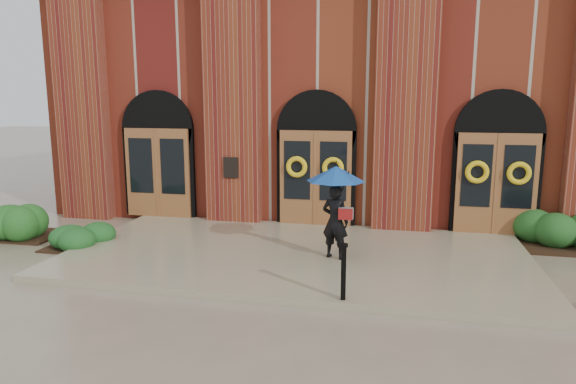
# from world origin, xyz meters

# --- Properties ---
(ground) EXTENTS (90.00, 90.00, 0.00)m
(ground) POSITION_xyz_m (0.00, 0.00, 0.00)
(ground) COLOR gray
(ground) RESTS_ON ground
(landing) EXTENTS (10.00, 5.30, 0.15)m
(landing) POSITION_xyz_m (0.00, 0.15, 0.07)
(landing) COLOR gray
(landing) RESTS_ON ground
(church_building) EXTENTS (16.20, 12.53, 7.00)m
(church_building) POSITION_xyz_m (0.00, 8.78, 3.50)
(church_building) COLOR maroon
(church_building) RESTS_ON ground
(man_with_umbrella) EXTENTS (1.52, 1.52, 1.96)m
(man_with_umbrella) POSITION_xyz_m (0.89, -0.11, 1.52)
(man_with_umbrella) COLOR black
(man_with_umbrella) RESTS_ON landing
(metal_post) EXTENTS (0.14, 0.14, 0.97)m
(metal_post) POSITION_xyz_m (1.31, -2.35, 0.66)
(metal_post) COLOR black
(metal_post) RESTS_ON landing
(hedge_wall_right) EXTENTS (3.03, 1.21, 0.78)m
(hedge_wall_right) POSITION_xyz_m (6.19, 2.20, 0.39)
(hedge_wall_right) COLOR #1D4C1A
(hedge_wall_right) RESTS_ON ground
(hedge_front_left) EXTENTS (1.47, 1.26, 0.52)m
(hedge_front_left) POSITION_xyz_m (-5.10, 0.00, 0.26)
(hedge_front_left) COLOR #1A4E1D
(hedge_front_left) RESTS_ON ground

